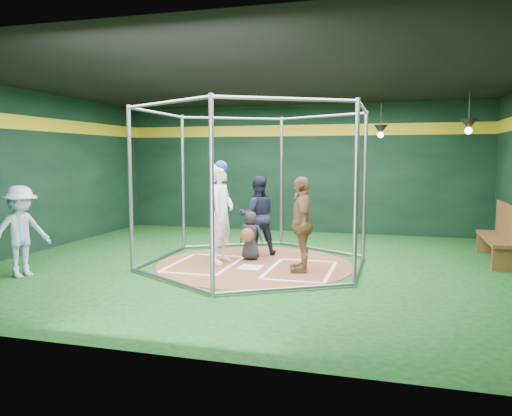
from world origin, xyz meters
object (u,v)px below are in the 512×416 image
(umpire, at_px, (257,215))
(dugout_bench, at_px, (502,233))
(batter_figure, at_px, (221,213))
(visitor_leopard, at_px, (302,224))

(umpire, relative_size, dugout_bench, 0.84)
(batter_figure, bearing_deg, visitor_leopard, -10.32)
(visitor_leopard, distance_m, dugout_bench, 4.14)
(visitor_leopard, bearing_deg, batter_figure, -114.95)
(batter_figure, distance_m, dugout_bench, 5.56)
(dugout_bench, bearing_deg, umpire, -172.82)
(batter_figure, bearing_deg, umpire, 65.06)
(visitor_leopard, relative_size, umpire, 1.03)
(batter_figure, height_order, visitor_leopard, batter_figure)
(batter_figure, xyz_separation_m, dugout_bench, (5.31, 1.60, -0.41))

